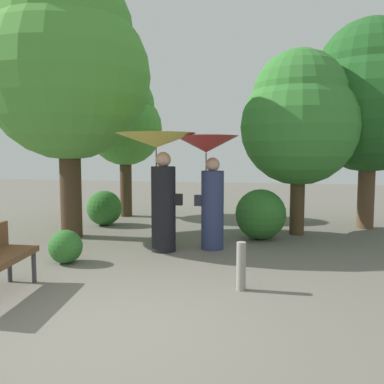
{
  "coord_description": "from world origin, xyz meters",
  "views": [
    {
      "loc": [
        1.57,
        -3.85,
        1.76
      ],
      "look_at": [
        0.0,
        3.72,
        1.02
      ],
      "focal_mm": 39.07,
      "sensor_mm": 36.0,
      "label": 1
    }
  ],
  "objects_px": {
    "person_left": "(159,165)",
    "tree_near_right": "(370,95)",
    "path_marker_post": "(241,266)",
    "tree_mid_left": "(125,121)",
    "tree_near_left": "(67,63)",
    "person_right": "(209,169)",
    "tree_mid_right": "(299,117)"
  },
  "relations": [
    {
      "from": "person_left",
      "to": "tree_near_right",
      "type": "xyz_separation_m",
      "value": [
        4.05,
        3.11,
        1.5
      ]
    },
    {
      "from": "tree_near_right",
      "to": "path_marker_post",
      "type": "relative_size",
      "value": 7.57
    },
    {
      "from": "tree_mid_left",
      "to": "tree_near_left",
      "type": "bearing_deg",
      "value": -92.28
    },
    {
      "from": "person_right",
      "to": "path_marker_post",
      "type": "height_order",
      "value": "person_right"
    },
    {
      "from": "tree_near_left",
      "to": "tree_near_right",
      "type": "relative_size",
      "value": 1.16
    },
    {
      "from": "person_right",
      "to": "tree_mid_right",
      "type": "bearing_deg",
      "value": -40.52
    },
    {
      "from": "person_right",
      "to": "tree_mid_left",
      "type": "xyz_separation_m",
      "value": [
        -2.85,
        3.36,
        1.12
      ]
    },
    {
      "from": "person_right",
      "to": "tree_mid_left",
      "type": "bearing_deg",
      "value": 43.79
    },
    {
      "from": "person_right",
      "to": "tree_near_right",
      "type": "bearing_deg",
      "value": -45.78
    },
    {
      "from": "person_left",
      "to": "person_right",
      "type": "height_order",
      "value": "person_left"
    },
    {
      "from": "tree_mid_left",
      "to": "tree_near_right",
      "type": "bearing_deg",
      "value": -5.57
    },
    {
      "from": "person_right",
      "to": "path_marker_post",
      "type": "distance_m",
      "value": 2.6
    },
    {
      "from": "tree_mid_left",
      "to": "path_marker_post",
      "type": "distance_m",
      "value": 7.02
    },
    {
      "from": "tree_mid_right",
      "to": "tree_near_right",
      "type": "bearing_deg",
      "value": 34.24
    },
    {
      "from": "tree_near_right",
      "to": "path_marker_post",
      "type": "bearing_deg",
      "value": -116.06
    },
    {
      "from": "person_left",
      "to": "tree_near_left",
      "type": "xyz_separation_m",
      "value": [
        -2.14,
        0.82,
        2.01
      ]
    },
    {
      "from": "person_left",
      "to": "tree_mid_left",
      "type": "height_order",
      "value": "tree_mid_left"
    },
    {
      "from": "person_left",
      "to": "tree_mid_right",
      "type": "bearing_deg",
      "value": -46.96
    },
    {
      "from": "person_right",
      "to": "tree_near_left",
      "type": "xyz_separation_m",
      "value": [
        -2.96,
        0.48,
        2.08
      ]
    },
    {
      "from": "tree_near_right",
      "to": "tree_mid_right",
      "type": "height_order",
      "value": "tree_near_right"
    },
    {
      "from": "person_left",
      "to": "person_right",
      "type": "bearing_deg",
      "value": -64.15
    },
    {
      "from": "person_right",
      "to": "path_marker_post",
      "type": "relative_size",
      "value": 3.28
    },
    {
      "from": "path_marker_post",
      "to": "tree_near_right",
      "type": "bearing_deg",
      "value": 63.94
    },
    {
      "from": "person_left",
      "to": "tree_mid_left",
      "type": "bearing_deg",
      "value": 32.15
    },
    {
      "from": "person_right",
      "to": "tree_mid_right",
      "type": "xyz_separation_m",
      "value": [
        1.64,
        1.69,
        1.03
      ]
    },
    {
      "from": "tree_mid_right",
      "to": "path_marker_post",
      "type": "bearing_deg",
      "value": -102.28
    },
    {
      "from": "tree_mid_left",
      "to": "path_marker_post",
      "type": "xyz_separation_m",
      "value": [
        3.64,
        -5.56,
        -2.27
      ]
    },
    {
      "from": "tree_mid_left",
      "to": "tree_mid_right",
      "type": "height_order",
      "value": "tree_mid_right"
    },
    {
      "from": "person_left",
      "to": "tree_mid_left",
      "type": "relative_size",
      "value": 0.55
    },
    {
      "from": "person_right",
      "to": "tree_mid_left",
      "type": "height_order",
      "value": "tree_mid_left"
    },
    {
      "from": "person_right",
      "to": "tree_near_left",
      "type": "height_order",
      "value": "tree_near_left"
    },
    {
      "from": "tree_mid_left",
      "to": "tree_mid_right",
      "type": "xyz_separation_m",
      "value": [
        4.49,
        -1.67,
        -0.1
      ]
    }
  ]
}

